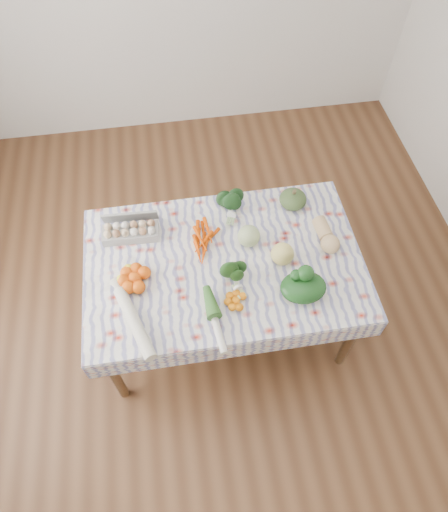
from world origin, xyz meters
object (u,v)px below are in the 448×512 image
at_px(egg_carton, 130,232).
at_px(cabbage, 249,236).
at_px(kabocha_squash, 293,199).
at_px(grapefruit, 282,254).
at_px(butternut_squash, 326,235).
at_px(dining_table, 224,269).

height_order(egg_carton, cabbage, cabbage).
relative_size(kabocha_squash, grapefruit, 1.28).
relative_size(butternut_squash, grapefruit, 1.83).
bearing_deg(cabbage, grapefruit, -43.14).
relative_size(dining_table, egg_carton, 4.67).
relative_size(egg_carton, grapefruit, 2.51).
distance_m(egg_carton, grapefruit, 0.93).
bearing_deg(grapefruit, egg_carton, 160.07).
bearing_deg(dining_table, egg_carton, 153.14).
bearing_deg(egg_carton, kabocha_squash, 7.77).
bearing_deg(kabocha_squash, butternut_squash, -66.91).
height_order(dining_table, cabbage, cabbage).
distance_m(dining_table, egg_carton, 0.62).
xyz_separation_m(dining_table, butternut_squash, (0.64, 0.06, 0.14)).
bearing_deg(cabbage, kabocha_squash, 37.00).
xyz_separation_m(dining_table, cabbage, (0.17, 0.11, 0.15)).
bearing_deg(butternut_squash, grapefruit, -165.42).
bearing_deg(dining_table, kabocha_squash, 36.03).
xyz_separation_m(egg_carton, grapefruit, (0.88, -0.32, 0.02)).
bearing_deg(butternut_squash, cabbage, 168.56).
bearing_deg(cabbage, butternut_squash, -6.76).
xyz_separation_m(kabocha_squash, cabbage, (-0.34, -0.25, 0.01)).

